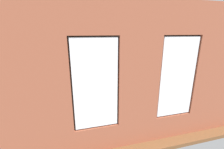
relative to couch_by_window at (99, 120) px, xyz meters
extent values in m
cube|color=brown|center=(-0.80, -2.21, -0.38)|extent=(6.57, 6.47, 0.10)
cube|color=#9E5138|center=(-3.02, 0.65, 1.30)|extent=(1.55, 0.16, 3.25)
cube|color=#9E5138|center=(-0.80, 0.65, 1.30)|extent=(0.95, 0.16, 3.25)
cube|color=#9E5138|center=(1.41, 0.65, 1.30)|extent=(1.55, 0.16, 3.25)
cube|color=#9E5138|center=(-1.76, 0.65, -0.02)|extent=(0.97, 0.16, 0.61)
cube|color=#9E5138|center=(-1.76, 0.65, 2.57)|extent=(0.97, 0.16, 0.69)
cube|color=white|center=(-1.76, 0.69, 1.25)|extent=(0.91, 0.03, 1.89)
cube|color=#38281E|center=(-1.76, 0.63, 1.25)|extent=(0.97, 0.04, 1.95)
cube|color=#9E5138|center=(0.15, 0.65, -0.02)|extent=(0.97, 0.16, 0.61)
cube|color=#9E5138|center=(0.15, 0.65, 2.57)|extent=(0.97, 0.16, 0.69)
cube|color=white|center=(0.15, 0.69, 1.25)|extent=(0.91, 0.03, 1.89)
cube|color=#38281E|center=(0.15, 0.63, 1.25)|extent=(0.97, 0.04, 1.95)
cube|color=tan|center=(-0.80, 0.55, 0.25)|extent=(3.08, 0.24, 0.06)
cube|color=black|center=(-0.80, 0.56, 1.58)|extent=(0.54, 0.03, 0.70)
cube|color=#389360|center=(-0.80, 0.55, 1.58)|extent=(0.48, 0.01, 0.64)
cube|color=white|center=(2.13, -2.01, 1.30)|extent=(0.10, 5.47, 3.25)
cube|color=black|center=(0.00, -0.05, -0.12)|extent=(1.96, 0.85, 0.42)
cube|color=black|center=(0.00, 0.28, 0.28)|extent=(1.96, 0.24, 0.38)
cube|color=black|center=(-0.87, -0.05, 0.19)|extent=(0.22, 0.85, 0.24)
cube|color=black|center=(0.87, -0.05, 0.19)|extent=(0.22, 0.85, 0.24)
cube|color=black|center=(-0.38, -0.09, 0.15)|extent=(0.70, 0.65, 0.12)
cube|color=black|center=(0.38, -0.09, 0.15)|extent=(0.70, 0.65, 0.12)
cube|color=black|center=(-3.04, -1.86, -0.12)|extent=(0.98, 2.12, 0.42)
cube|color=black|center=(-3.36, -1.88, 0.28)|extent=(0.37, 2.08, 0.38)
cube|color=black|center=(-2.98, -2.79, 0.19)|extent=(0.86, 0.27, 0.24)
cube|color=black|center=(-3.10, -0.94, 0.19)|extent=(0.86, 0.27, 0.24)
cube|color=black|center=(-2.96, -2.40, 0.15)|extent=(0.68, 0.54, 0.12)
cube|color=black|center=(-3.00, -1.86, 0.15)|extent=(0.68, 0.54, 0.12)
cube|color=black|center=(-3.04, -1.32, 0.15)|extent=(0.68, 0.54, 0.12)
cube|color=#A87547|center=(-0.97, -2.22, 0.10)|extent=(1.43, 0.86, 0.04)
cube|color=#A87547|center=(-1.62, -2.59, -0.13)|extent=(0.07, 0.07, 0.41)
cube|color=#A87547|center=(-0.31, -2.59, -0.13)|extent=(0.07, 0.07, 0.41)
cube|color=#A87547|center=(-1.62, -1.86, -0.13)|extent=(0.07, 0.07, 0.41)
cube|color=#A87547|center=(-0.31, -1.86, -0.13)|extent=(0.07, 0.07, 0.41)
cylinder|color=#B23D38|center=(-1.36, -2.37, 0.16)|extent=(0.08, 0.08, 0.09)
cylinder|color=#B7333D|center=(-0.79, -2.33, 0.18)|extent=(0.08, 0.08, 0.12)
cylinder|color=gray|center=(-0.54, -2.09, 0.16)|extent=(0.13, 0.13, 0.09)
sphere|color=#1E5B28|center=(-0.54, -2.09, 0.27)|extent=(0.15, 0.15, 0.15)
cube|color=black|center=(-0.97, -2.22, 0.13)|extent=(0.10, 0.18, 0.02)
cube|color=#B2B2B7|center=(-1.07, -2.09, 0.13)|extent=(0.15, 0.16, 0.02)
cube|color=black|center=(1.83, -2.09, -0.05)|extent=(1.17, 0.42, 0.55)
cube|color=black|center=(1.83, -2.09, 0.25)|extent=(0.53, 0.20, 0.05)
cube|color=black|center=(1.83, -2.09, 0.30)|extent=(0.06, 0.04, 0.06)
cube|color=black|center=(1.83, -2.09, 0.67)|extent=(1.20, 0.04, 0.68)
cube|color=black|center=(1.83, -2.11, 0.67)|extent=(1.15, 0.01, 0.63)
cylinder|color=olive|center=(0.39, -4.23, -0.19)|extent=(0.51, 0.51, 0.28)
ellipsoid|color=white|center=(0.39, -4.23, 0.15)|extent=(1.13, 1.13, 0.45)
ellipsoid|color=navy|center=(0.47, -4.23, 0.26)|extent=(0.44, 0.44, 0.18)
cylinder|color=#47423D|center=(-3.24, 0.10, -0.15)|extent=(0.30, 0.30, 0.36)
cylinder|color=brown|center=(-3.24, 0.10, 0.11)|extent=(0.04, 0.04, 0.17)
ellipsoid|color=#337F38|center=(-3.24, 0.10, 0.45)|extent=(0.63, 0.63, 0.49)
cylinder|color=#47423D|center=(-1.43, -0.05, -0.20)|extent=(0.27, 0.27, 0.27)
cylinder|color=brown|center=(-1.43, -0.05, 0.20)|extent=(0.05, 0.05, 0.53)
cone|color=#1E5B28|center=(-1.24, -0.08, 0.62)|extent=(0.47, 0.19, 0.39)
cone|color=#1E5B28|center=(-1.35, 0.09, 0.65)|extent=(0.30, 0.41, 0.44)
cone|color=#1E5B28|center=(-1.50, 0.12, 0.63)|extent=(0.28, 0.45, 0.41)
cone|color=#1E5B28|center=(-1.62, -0.05, 0.62)|extent=(0.45, 0.12, 0.40)
cone|color=#1E5B28|center=(-1.53, -0.18, 0.65)|extent=(0.35, 0.39, 0.44)
cone|color=#1E5B28|center=(-1.34, -0.18, 0.66)|extent=(0.32, 0.39, 0.45)
cylinder|color=gray|center=(1.53, -4.39, -0.18)|extent=(0.31, 0.31, 0.29)
cylinder|color=brown|center=(1.53, -4.39, 0.03)|extent=(0.05, 0.05, 0.15)
ellipsoid|color=#1E5B28|center=(1.53, -4.39, 0.28)|extent=(0.49, 0.49, 0.34)
cylinder|color=gray|center=(1.57, 0.10, -0.20)|extent=(0.25, 0.25, 0.26)
cylinder|color=brown|center=(1.57, 0.10, 0.15)|extent=(0.04, 0.04, 0.42)
cone|color=#337F38|center=(1.81, 0.15, 0.54)|extent=(0.55, 0.21, 0.45)
cone|color=#337F38|center=(1.65, 0.28, 0.59)|extent=(0.28, 0.47, 0.53)
cone|color=#337F38|center=(1.50, 0.27, 0.60)|extent=(0.27, 0.45, 0.54)
cone|color=#337F38|center=(1.33, 0.06, 0.54)|extent=(0.55, 0.19, 0.44)
cone|color=#337F38|center=(1.49, -0.05, 0.60)|extent=(0.29, 0.43, 0.55)
cone|color=#337F38|center=(1.68, -0.03, 0.60)|extent=(0.35, 0.40, 0.55)
camera|label=1|loc=(0.57, 3.50, 2.30)|focal=24.00mm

